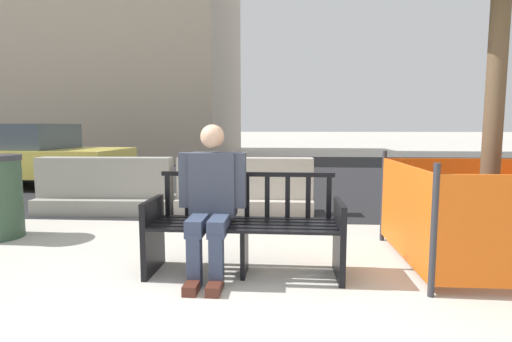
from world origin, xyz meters
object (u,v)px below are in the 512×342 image
Objects in this scene: jersey_barrier_centre at (245,191)px; jersey_barrier_left at (106,190)px; street_bench at (245,229)px; car_taxi_near at (21,155)px; seated_person at (211,197)px; construction_fence at (487,211)px.

jersey_barrier_centre and jersey_barrier_left have the same top height.
jersey_barrier_left is at bearing -177.53° from jersey_barrier_centre.
street_bench is 0.84× the size of jersey_barrier_left.
car_taxi_near is (-5.37, 4.90, 0.28)m from street_bench.
street_bench is 0.85× the size of jersey_barrier_centre.
jersey_barrier_centre is 5.71m from car_taxi_near.
street_bench is 0.41m from seated_person.
construction_fence is at bearing 9.30° from street_bench.
seated_person is at bearing -170.53° from construction_fence.
jersey_barrier_centre is 0.45× the size of car_taxi_near.
jersey_barrier_centre is at bearing -25.53° from car_taxi_near.
street_bench reaches higher than jersey_barrier_centre.
car_taxi_near is at bearing 149.20° from construction_fence.
construction_fence is 0.35× the size of car_taxi_near.
jersey_barrier_centre is at bearing 88.76° from seated_person.
seated_person reaches higher than construction_fence.
street_bench is 1.29× the size of seated_person.
seated_person reaches higher than street_bench.
construction_fence is at bearing 9.47° from seated_person.
seated_person is 3.18m from jersey_barrier_left.
seated_person is 0.29× the size of car_taxi_near.
street_bench is 0.38× the size of car_taxi_near.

